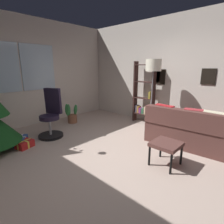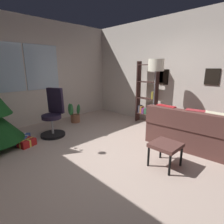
% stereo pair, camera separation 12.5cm
% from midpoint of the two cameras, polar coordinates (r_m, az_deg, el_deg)
% --- Properties ---
extents(ground_plane, '(4.72, 6.13, 0.10)m').
position_cam_midpoint_polar(ground_plane, '(3.27, 3.28, -15.84)').
color(ground_plane, '#BDA597').
extents(wall_back_with_windows, '(4.72, 0.12, 2.86)m').
position_cam_midpoint_polar(wall_back_with_windows, '(5.41, -22.39, 11.66)').
color(wall_back_with_windows, beige).
rests_on(wall_back_with_windows, ground_plane).
extents(wall_right_with_frames, '(0.12, 6.13, 2.86)m').
position_cam_midpoint_polar(wall_right_with_frames, '(4.90, 23.22, 11.33)').
color(wall_right_with_frames, beige).
rests_on(wall_right_with_frames, ground_plane).
extents(couch, '(1.67, 1.94, 0.82)m').
position_cam_midpoint_polar(couch, '(4.10, 28.33, -5.83)').
color(couch, brown).
rests_on(couch, ground_plane).
extents(footstool, '(0.44, 0.44, 0.40)m').
position_cam_midpoint_polar(footstool, '(3.05, 18.05, -10.58)').
color(footstool, brown).
rests_on(footstool, ground_plane).
extents(gift_box_red, '(0.36, 0.31, 0.15)m').
position_cam_midpoint_polar(gift_box_red, '(4.08, -25.00, -8.96)').
color(gift_box_red, red).
rests_on(gift_box_red, ground_plane).
extents(gift_box_gold, '(0.38, 0.41, 0.28)m').
position_cam_midpoint_polar(gift_box_gold, '(4.74, -31.00, -5.67)').
color(gift_box_gold, gold).
rests_on(gift_box_gold, ground_plane).
extents(gift_box_blue, '(0.37, 0.40, 0.17)m').
position_cam_midpoint_polar(gift_box_blue, '(4.26, -25.96, -7.92)').
color(gift_box_blue, '#2D4C99').
rests_on(gift_box_blue, ground_plane).
extents(office_chair, '(0.58, 0.56, 1.12)m').
position_cam_midpoint_polar(office_chair, '(4.36, -17.60, -1.69)').
color(office_chair, black).
rests_on(office_chair, ground_plane).
extents(bookshelf, '(0.18, 0.64, 1.75)m').
position_cam_midpoint_polar(bookshelf, '(5.16, 11.84, 4.78)').
color(bookshelf, '#38221F').
rests_on(bookshelf, ground_plane).
extents(floor_lamp, '(0.37, 0.37, 1.77)m').
position_cam_midpoint_polar(floor_lamp, '(4.47, 14.71, 12.91)').
color(floor_lamp, slate).
rests_on(floor_lamp, ground_plane).
extents(potted_plant, '(0.36, 0.38, 0.57)m').
position_cam_midpoint_polar(potted_plant, '(5.30, -11.45, -0.82)').
color(potted_plant, '#8E593E').
rests_on(potted_plant, ground_plane).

